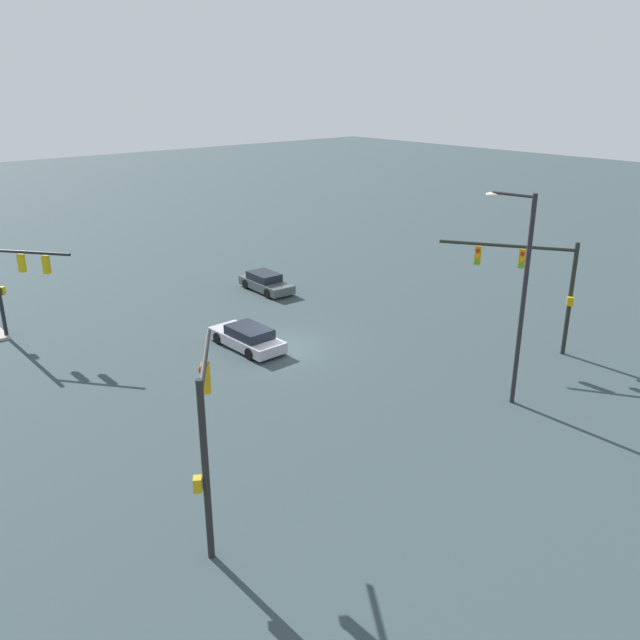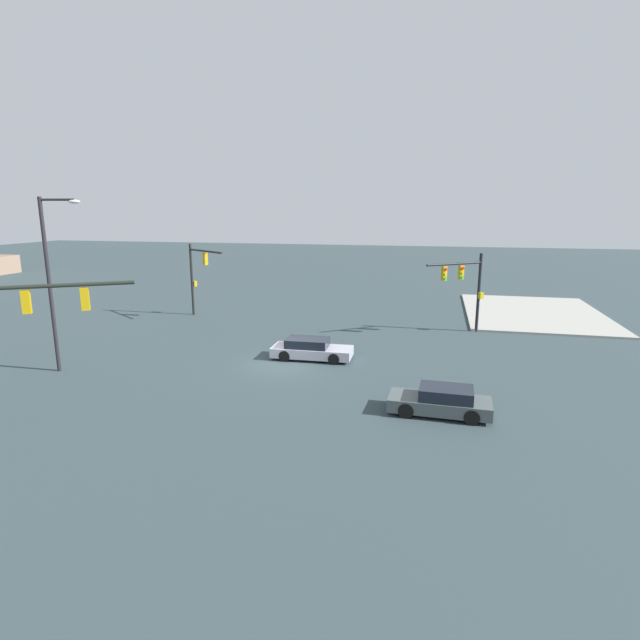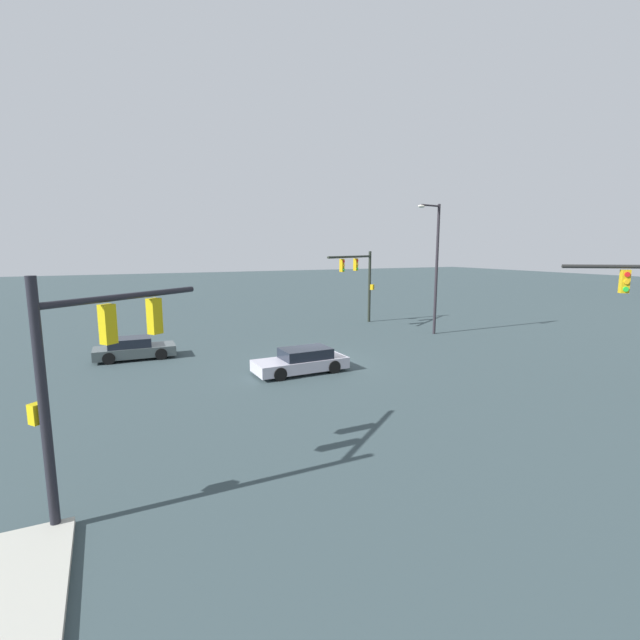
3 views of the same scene
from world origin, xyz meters
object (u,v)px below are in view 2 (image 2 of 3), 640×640
at_px(streetlamp_curved_arm, 52,275).
at_px(sedan_car_approaching, 311,349).
at_px(traffic_signal_cross_street, 466,281).
at_px(traffic_signal_near_corner, 9,321).
at_px(sedan_car_waiting_far, 441,401).
at_px(traffic_signal_opposite_side, 198,270).

bearing_deg(streetlamp_curved_arm, sedan_car_approaching, 12.88).
bearing_deg(sedan_car_approaching, traffic_signal_cross_street, 42.13).
distance_m(traffic_signal_near_corner, sedan_car_waiting_far, 17.98).
relative_size(traffic_signal_cross_street, streetlamp_curved_arm, 0.61).
bearing_deg(streetlamp_curved_arm, sedan_car_waiting_far, -13.79).
height_order(traffic_signal_near_corner, sedan_car_approaching, traffic_signal_near_corner).
height_order(traffic_signal_cross_street, streetlamp_curved_arm, streetlamp_curved_arm).
bearing_deg(traffic_signal_cross_street, sedan_car_approaching, 5.85).
bearing_deg(traffic_signal_opposite_side, traffic_signal_near_corner, -50.16).
xyz_separation_m(traffic_signal_cross_street, sedan_car_waiting_far, (-15.05, 1.54, -3.09)).
height_order(traffic_signal_cross_street, sedan_car_approaching, traffic_signal_cross_street).
bearing_deg(traffic_signal_near_corner, traffic_signal_cross_street, 13.98).
height_order(traffic_signal_opposite_side, sedan_car_waiting_far, traffic_signal_opposite_side).
relative_size(traffic_signal_cross_street, sedan_car_approaching, 1.19).
distance_m(traffic_signal_near_corner, traffic_signal_opposite_side, 20.47).
relative_size(traffic_signal_near_corner, streetlamp_curved_arm, 0.66).
bearing_deg(sedan_car_waiting_far, sedan_car_approaching, -39.70).
height_order(sedan_car_approaching, sedan_car_waiting_far, same).
bearing_deg(sedan_car_approaching, traffic_signal_near_corner, -133.18).
relative_size(traffic_signal_near_corner, sedan_car_waiting_far, 1.40).
relative_size(traffic_signal_cross_street, sedan_car_waiting_far, 1.29).
distance_m(traffic_signal_opposite_side, sedan_car_approaching, 15.40).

